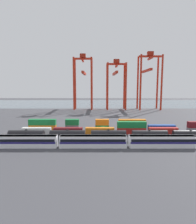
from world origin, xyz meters
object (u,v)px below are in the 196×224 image
shipping_container_14 (102,128)px  gantry_crane_east (149,75)px  freight_tank_row (109,135)px  passenger_train (93,141)px  gantry_crane_central (116,79)px  gantry_crane_west (83,77)px  shipping_container_18 (162,128)px

shipping_container_14 → gantry_crane_east: size_ratio=0.12×
freight_tank_row → shipping_container_14: bearing=97.1°
passenger_train → gantry_crane_central: gantry_crane_central is taller
gantry_crane_central → gantry_crane_east: bearing=-1.4°
passenger_train → freight_tank_row: bearing=55.2°
passenger_train → gantry_crane_central: (17.32, 110.19, 24.29)m
freight_tank_row → gantry_crane_central: 105.83m
gantry_crane_west → gantry_crane_east: bearing=-0.0°
shipping_container_14 → gantry_crane_east: 99.32m
shipping_container_18 → shipping_container_14: bearing=180.0°
passenger_train → shipping_container_14: bearing=81.8°
shipping_container_14 → gantry_crane_west: 90.59m
shipping_container_18 → gantry_crane_west: gantry_crane_west is taller
passenger_train → shipping_container_14: 24.44m
freight_tank_row → passenger_train: bearing=-124.8°
shipping_container_14 → gantry_crane_central: size_ratio=0.14×
shipping_container_14 → passenger_train: bearing=-98.2°
freight_tank_row → shipping_container_18: size_ratio=6.06×
passenger_train → shipping_container_14: (3.47, 24.18, -0.84)m
shipping_container_18 → gantry_crane_central: gantry_crane_central is taller
freight_tank_row → gantry_crane_central: size_ratio=1.71×
shipping_container_18 → passenger_train: bearing=-141.5°
shipping_container_18 → gantry_crane_east: size_ratio=0.25×
shipping_container_14 → shipping_container_18: 26.91m
shipping_container_18 → gantry_crane_west: size_ratio=0.26×
passenger_train → shipping_container_18: 38.84m
freight_tank_row → shipping_container_14: freight_tank_row is taller
passenger_train → freight_tank_row: 9.63m
shipping_container_14 → gantry_crane_west: bearing=99.8°
freight_tank_row → gantry_crane_east: size_ratio=1.49×
gantry_crane_central → gantry_crane_east: size_ratio=0.87×
freight_tank_row → shipping_container_18: bearing=33.2°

